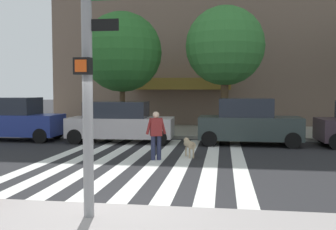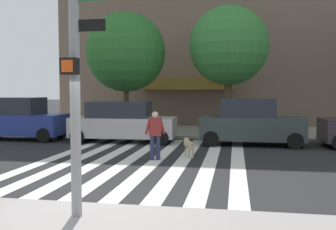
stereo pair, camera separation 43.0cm
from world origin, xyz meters
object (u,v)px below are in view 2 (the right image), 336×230
at_px(street_tree_nearest, 126,52).
at_px(street_tree_middle, 229,46).
at_px(parked_car_behind_first, 123,122).
at_px(pedestrian_dog_walker, 155,133).
at_px(parked_car_third_in_line, 251,123).
at_px(traffic_light_pole, 73,21).
at_px(dog_on_leash, 189,145).
at_px(parked_car_near_curb, 18,119).

relative_size(street_tree_nearest, street_tree_middle, 0.96).
height_order(parked_car_behind_first, pedestrian_dog_walker, parked_car_behind_first).
height_order(parked_car_third_in_line, pedestrian_dog_walker, parked_car_third_in_line).
bearing_deg(pedestrian_dog_walker, parked_car_behind_first, 119.81).
bearing_deg(traffic_light_pole, dog_on_leash, 81.11).
bearing_deg(parked_car_near_curb, dog_on_leash, -21.57).
bearing_deg(pedestrian_dog_walker, parked_car_near_curb, 151.16).
xyz_separation_m(parked_car_third_in_line, pedestrian_dog_walker, (-3.32, -4.18, -0.02)).
bearing_deg(parked_car_third_in_line, parked_car_near_curb, -180.00).
distance_m(parked_car_near_curb, dog_on_leash, 9.31).
height_order(parked_car_third_in_line, street_tree_middle, street_tree_middle).
xyz_separation_m(traffic_light_pole, pedestrian_dog_walker, (0.07, 6.40, -2.59)).
xyz_separation_m(traffic_light_pole, street_tree_middle, (2.35, 13.58, 1.06)).
bearing_deg(traffic_light_pole, parked_car_behind_first, 102.41).
height_order(parked_car_near_curb, street_tree_nearest, street_tree_nearest).
distance_m(parked_car_near_curb, street_tree_middle, 10.94).
relative_size(parked_car_near_curb, pedestrian_dog_walker, 2.69).
bearing_deg(parked_car_near_curb, pedestrian_dog_walker, -28.84).
xyz_separation_m(traffic_light_pole, parked_car_behind_first, (-2.33, 10.58, -2.62)).
height_order(traffic_light_pole, dog_on_leash, traffic_light_pole).
bearing_deg(pedestrian_dog_walker, street_tree_nearest, 113.67).
bearing_deg(street_tree_middle, parked_car_near_curb, -163.11).
bearing_deg(pedestrian_dog_walker, street_tree_middle, 72.32).
height_order(street_tree_nearest, street_tree_middle, street_tree_middle).
xyz_separation_m(parked_car_behind_first, street_tree_middle, (4.68, 3.00, 3.68)).
xyz_separation_m(pedestrian_dog_walker, dog_on_leash, (1.05, 0.76, -0.48)).
bearing_deg(parked_car_third_in_line, dog_on_leash, -123.51).
bearing_deg(parked_car_third_in_line, street_tree_nearest, 157.69).
bearing_deg(street_tree_middle, parked_car_behind_first, -147.34).
height_order(traffic_light_pole, parked_car_third_in_line, traffic_light_pole).
relative_size(parked_car_near_curb, street_tree_middle, 0.68).
xyz_separation_m(traffic_light_pole, dog_on_leash, (1.12, 7.16, -3.08)).
height_order(street_tree_nearest, pedestrian_dog_walker, street_tree_nearest).
bearing_deg(parked_car_behind_first, parked_car_near_curb, 179.98).
distance_m(street_tree_middle, pedestrian_dog_walker, 8.38).
bearing_deg(pedestrian_dog_walker, parked_car_third_in_line, 51.57).
bearing_deg(street_tree_middle, pedestrian_dog_walker, -107.68).
xyz_separation_m(parked_car_near_curb, street_tree_nearest, (4.63, 2.58, 3.34)).
bearing_deg(street_tree_nearest, parked_car_behind_first, -77.57).
relative_size(parked_car_near_curb, parked_car_behind_first, 0.93).
bearing_deg(dog_on_leash, parked_car_behind_first, 135.27).
xyz_separation_m(parked_car_near_curb, street_tree_middle, (9.88, 3.00, 3.61)).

